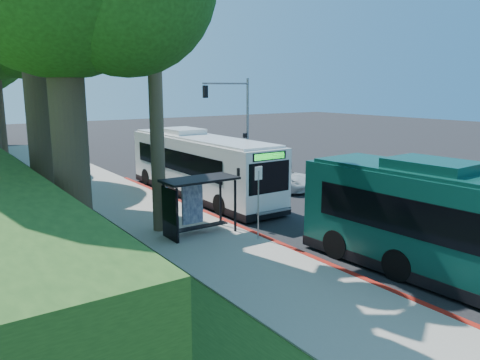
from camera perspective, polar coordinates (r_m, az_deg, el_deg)
ground at (r=26.69m, az=5.04°, el=-2.50°), size 140.00×140.00×0.00m
sidewalk at (r=22.84m, az=-9.24°, el=-4.82°), size 4.50×70.00×0.12m
red_curb at (r=20.66m, az=1.43°, el=-6.39°), size 0.25×30.00×0.13m
grass_verge at (r=25.93m, az=-25.63°, el=-3.93°), size 8.00×70.00×0.06m
bus_shelter at (r=19.96m, az=-5.73°, el=-1.89°), size 3.20×1.51×2.55m
stop_sign_pole at (r=19.13m, az=2.26°, el=-1.57°), size 0.35×0.06×3.17m
traffic_signal_pole at (r=36.24m, az=-0.39°, el=8.25°), size 4.10×0.30×7.00m
white_bus at (r=27.45m, az=-4.96°, el=1.89°), size 2.84×12.93×3.85m
pickup at (r=29.56m, az=4.43°, el=0.32°), size 3.57×5.70×1.47m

